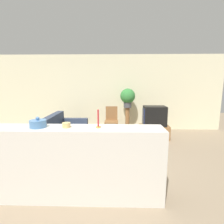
{
  "coord_description": "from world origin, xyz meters",
  "views": [
    {
      "loc": [
        0.72,
        -2.95,
        1.75
      ],
      "look_at": [
        0.58,
        2.22,
        0.85
      ],
      "focal_mm": 28.0,
      "sensor_mm": 36.0,
      "label": 1
    }
  ],
  "objects_px": {
    "television": "(154,116)",
    "wooden_chair": "(111,119)",
    "decorative_bowl": "(38,124)",
    "potted_plant": "(128,97)",
    "couch": "(64,135)"
  },
  "relations": [
    {
      "from": "television",
      "to": "wooden_chair",
      "type": "height_order",
      "value": "television"
    },
    {
      "from": "television",
      "to": "decorative_bowl",
      "type": "relative_size",
      "value": 2.89
    },
    {
      "from": "potted_plant",
      "to": "decorative_bowl",
      "type": "bearing_deg",
      "value": -113.19
    },
    {
      "from": "couch",
      "to": "decorative_bowl",
      "type": "distance_m",
      "value": 2.47
    },
    {
      "from": "television",
      "to": "potted_plant",
      "type": "height_order",
      "value": "potted_plant"
    },
    {
      "from": "couch",
      "to": "television",
      "type": "xyz_separation_m",
      "value": [
        2.64,
        0.55,
        0.44
      ]
    },
    {
      "from": "couch",
      "to": "potted_plant",
      "type": "relative_size",
      "value": 2.76
    },
    {
      "from": "couch",
      "to": "wooden_chair",
      "type": "height_order",
      "value": "wooden_chair"
    },
    {
      "from": "television",
      "to": "wooden_chair",
      "type": "xyz_separation_m",
      "value": [
        -1.32,
        0.44,
        -0.2
      ]
    },
    {
      "from": "wooden_chair",
      "to": "decorative_bowl",
      "type": "height_order",
      "value": "decorative_bowl"
    },
    {
      "from": "wooden_chair",
      "to": "decorative_bowl",
      "type": "relative_size",
      "value": 3.99
    },
    {
      "from": "couch",
      "to": "potted_plant",
      "type": "height_order",
      "value": "potted_plant"
    },
    {
      "from": "couch",
      "to": "television",
      "type": "relative_size",
      "value": 2.64
    },
    {
      "from": "potted_plant",
      "to": "wooden_chair",
      "type": "bearing_deg",
      "value": -155.9
    },
    {
      "from": "potted_plant",
      "to": "decorative_bowl",
      "type": "relative_size",
      "value": 2.76
    }
  ]
}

